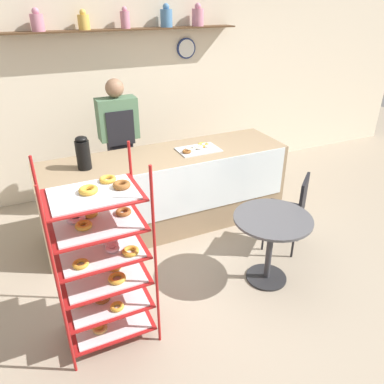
{
  "coord_description": "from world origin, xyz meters",
  "views": [
    {
      "loc": [
        -1.38,
        -2.58,
        2.5
      ],
      "look_at": [
        0.0,
        0.38,
        0.79
      ],
      "focal_mm": 35.0,
      "sensor_mm": 36.0,
      "label": 1
    }
  ],
  "objects_px": {
    "pastry_rack": "(103,262)",
    "person_worker": "(120,144)",
    "cafe_chair": "(293,206)",
    "donut_tray_counter": "(198,148)",
    "coffee_carafe": "(83,153)",
    "cafe_table": "(271,233)"
  },
  "relations": [
    {
      "from": "cafe_chair",
      "to": "pastry_rack",
      "type": "bearing_deg",
      "value": -31.04
    },
    {
      "from": "cafe_table",
      "to": "coffee_carafe",
      "type": "relative_size",
      "value": 2.08
    },
    {
      "from": "cafe_table",
      "to": "cafe_chair",
      "type": "height_order",
      "value": "cafe_chair"
    },
    {
      "from": "person_worker",
      "to": "donut_tray_counter",
      "type": "xyz_separation_m",
      "value": [
        0.77,
        -0.57,
        0.02
      ]
    },
    {
      "from": "coffee_carafe",
      "to": "donut_tray_counter",
      "type": "xyz_separation_m",
      "value": [
        1.29,
        -0.01,
        -0.15
      ]
    },
    {
      "from": "pastry_rack",
      "to": "donut_tray_counter",
      "type": "distance_m",
      "value": 1.98
    },
    {
      "from": "coffee_carafe",
      "to": "person_worker",
      "type": "bearing_deg",
      "value": 47.31
    },
    {
      "from": "cafe_chair",
      "to": "coffee_carafe",
      "type": "distance_m",
      "value": 2.25
    },
    {
      "from": "pastry_rack",
      "to": "cafe_chair",
      "type": "xyz_separation_m",
      "value": [
        2.09,
        0.36,
        -0.2
      ]
    },
    {
      "from": "pastry_rack",
      "to": "person_worker",
      "type": "distance_m",
      "value": 2.04
    },
    {
      "from": "cafe_chair",
      "to": "donut_tray_counter",
      "type": "relative_size",
      "value": 1.82
    },
    {
      "from": "cafe_chair",
      "to": "person_worker",
      "type": "bearing_deg",
      "value": -88.47
    },
    {
      "from": "cafe_chair",
      "to": "cafe_table",
      "type": "bearing_deg",
      "value": -7.86
    },
    {
      "from": "cafe_chair",
      "to": "coffee_carafe",
      "type": "bearing_deg",
      "value": -68.04
    },
    {
      "from": "person_worker",
      "to": "cafe_chair",
      "type": "relative_size",
      "value": 1.95
    },
    {
      "from": "person_worker",
      "to": "cafe_chair",
      "type": "xyz_separation_m",
      "value": [
        1.42,
        -1.55,
        -0.39
      ]
    },
    {
      "from": "cafe_table",
      "to": "cafe_chair",
      "type": "relative_size",
      "value": 0.84
    },
    {
      "from": "cafe_chair",
      "to": "coffee_carafe",
      "type": "relative_size",
      "value": 2.49
    },
    {
      "from": "pastry_rack",
      "to": "person_worker",
      "type": "xyz_separation_m",
      "value": [
        0.67,
        1.91,
        0.19
      ]
    },
    {
      "from": "person_worker",
      "to": "cafe_table",
      "type": "relative_size",
      "value": 2.33
    },
    {
      "from": "pastry_rack",
      "to": "donut_tray_counter",
      "type": "bearing_deg",
      "value": 42.99
    },
    {
      "from": "cafe_chair",
      "to": "coffee_carafe",
      "type": "xyz_separation_m",
      "value": [
        -1.93,
        0.99,
        0.56
      ]
    }
  ]
}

